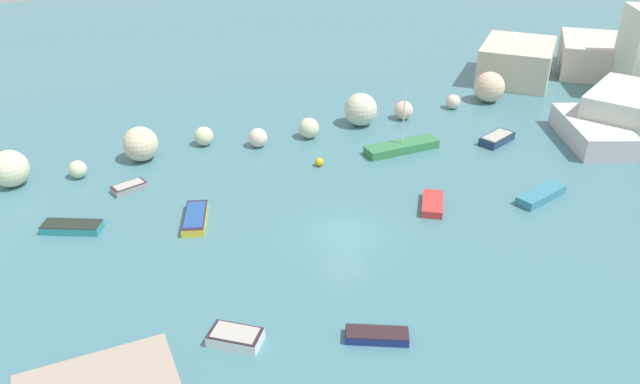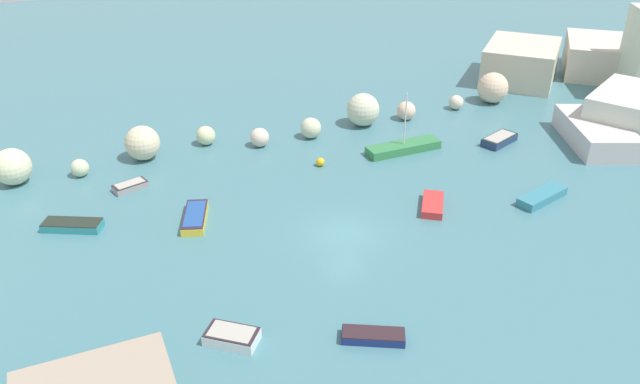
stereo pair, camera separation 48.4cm
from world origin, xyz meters
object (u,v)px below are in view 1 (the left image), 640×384
Objects in this scene: moored_boat_4 at (541,195)px; moored_boat_9 at (402,147)px; moored_boat_7 at (129,187)px; moored_boat_8 at (195,218)px; channel_buoy at (319,162)px; moored_boat_0 at (72,227)px; moored_boat_3 at (432,204)px; moored_boat_6 at (377,335)px; moored_boat_10 at (497,138)px; moored_boat_5 at (235,337)px.

moored_boat_9 is (-4.60, 10.24, 0.06)m from moored_boat_4.
moored_boat_8 is (3.13, -5.83, 0.03)m from moored_boat_7.
moored_boat_0 is (-17.27, -2.16, -0.06)m from channel_buoy.
moored_boat_8 reaches higher than moored_boat_3.
moored_boat_4 reaches higher than moored_boat_6.
channel_buoy is 18.69m from moored_boat_6.
moored_boat_7 is 0.63× the size of moored_boat_8.
moored_boat_6 is at bearing 18.43° from moored_boat_10.
moored_boat_7 is at bearing 172.65° from channel_buoy.
moored_boat_8 is (-21.62, 6.29, 0.00)m from moored_boat_4.
moored_boat_4 reaches higher than moored_boat_7.
channel_buoy is at bearing 102.25° from moored_boat_6.
moored_boat_6 is 25.37m from moored_boat_10.
moored_boat_8 is at bearing -158.01° from channel_buoy.
moored_boat_0 is at bearing -176.21° from moored_boat_9.
moored_boat_9 is at bearing 16.98° from moored_boat_3.
moored_boat_6 is 21.38m from moored_boat_9.
moored_boat_8 is (-5.27, 13.92, 0.06)m from moored_boat_6.
moored_boat_9 reaches higher than moored_boat_5.
channel_buoy is 0.18× the size of moored_boat_10.
moored_boat_7 is at bearing 173.73° from moored_boat_9.
moored_boat_3 reaches higher than moored_boat_7.
moored_boat_4 is 1.06× the size of moored_boat_8.
moored_boat_0 is 0.90× the size of moored_boat_4.
moored_boat_6 is at bearing -25.69° from moored_boat_0.
moored_boat_9 is at bearing 157.39° from moored_boat_7.
moored_boat_8 is at bearing 100.92° from moored_boat_7.
moored_boat_10 is at bearing 155.61° from moored_boat_7.
moored_boat_5 is 6.62m from moored_boat_6.
moored_boat_4 reaches higher than moored_boat_0.
moored_boat_6 is 14.88m from moored_boat_8.
moored_boat_10 is at bearing -113.12° from moored_boat_5.
moored_boat_0 is at bearing 155.39° from moored_boat_6.
moored_boat_4 is at bearing -87.55° from moored_boat_8.
moored_boat_6 is (-4.91, -18.03, -0.09)m from channel_buoy.
moored_boat_8 is at bearing 107.30° from moored_boat_3.
channel_buoy reaches higher than moored_boat_5.
moored_boat_3 is at bearing -116.61° from moored_boat_5.
moored_boat_10 is at bearing -12.60° from moored_boat_9.
moored_boat_4 is (28.70, -8.24, 0.02)m from moored_boat_0.
moored_boat_9 reaches higher than moored_boat_7.
moored_boat_3 is 13.26m from moored_boat_6.
moored_boat_8 reaches higher than moored_boat_0.
channel_buoy reaches higher than moored_boat_7.
moored_boat_5 is at bearing -2.52° from moored_boat_4.
moored_boat_3 is at bearing -88.11° from moored_boat_8.
channel_buoy is at bearing -49.35° from moored_boat_8.
moored_boat_7 is at bearing -28.57° from moored_boat_10.
moored_boat_9 is (2.56, 8.31, 0.09)m from moored_boat_3.
moored_boat_7 is 6.61m from moored_boat_8.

